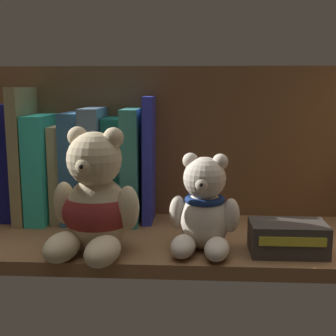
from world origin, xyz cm
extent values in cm
cube|color=brown|center=(0.00, 0.00, 1.00)|extent=(76.85, 24.42, 2.00)
cube|color=brown|center=(0.00, 12.81, 14.30)|extent=(79.25, 1.20, 28.60)
cube|color=navy|center=(-23.74, 9.16, 12.10)|extent=(2.82, 9.88, 20.22)
cube|color=#938A5D|center=(-21.29, 9.16, 13.49)|extent=(1.84, 14.45, 22.97)
cube|color=#30C9B7|center=(-18.44, 9.16, 11.16)|extent=(3.43, 14.18, 18.33)
cube|color=tan|center=(-15.52, 9.16, 10.23)|extent=(1.98, 10.04, 16.47)
cube|color=#305F8A|center=(-12.69, 9.16, 11.39)|extent=(3.26, 12.63, 18.77)
cube|color=slate|center=(-9.28, 9.16, 11.79)|extent=(3.12, 14.15, 19.57)
cube|color=#105A51|center=(-5.97, 9.16, 10.94)|extent=(3.06, 9.94, 17.88)
cube|color=teal|center=(-2.85, 9.16, 11.72)|extent=(2.75, 13.16, 19.44)
cube|color=#2D33B9|center=(-0.45, 9.16, 12.73)|extent=(1.76, 9.52, 21.47)
ellipsoid|color=beige|center=(-5.82, -6.98, 7.36)|extent=(9.12, 8.37, 10.73)
sphere|color=beige|center=(-5.94, -7.50, 15.25)|extent=(7.63, 7.63, 7.63)
sphere|color=beige|center=(-8.43, -6.40, 18.23)|extent=(2.86, 2.86, 2.86)
sphere|color=beige|center=(-3.21, -7.55, 18.23)|extent=(2.86, 2.86, 2.86)
sphere|color=beige|center=(-6.52, -10.14, 14.80)|extent=(2.86, 2.86, 2.86)
sphere|color=black|center=(-6.73, -11.12, 14.87)|extent=(1.00, 1.00, 1.00)
ellipsoid|color=beige|center=(-9.80, -11.32, 3.91)|extent=(5.73, 7.91, 3.81)
ellipsoid|color=beige|center=(-4.04, -12.59, 3.91)|extent=(5.73, 7.91, 3.81)
ellipsoid|color=beige|center=(-10.65, -6.46, 8.70)|extent=(3.69, 3.69, 6.20)
ellipsoid|color=beige|center=(-1.22, -8.54, 8.70)|extent=(3.69, 3.69, 6.20)
ellipsoid|color=maroon|center=(-5.82, -6.98, 7.63)|extent=(9.87, 9.12, 7.51)
ellipsoid|color=beige|center=(9.31, -5.46, 6.23)|extent=(7.18, 6.59, 8.45)
sphere|color=beige|center=(9.25, -5.88, 12.44)|extent=(6.01, 6.01, 6.01)
sphere|color=beige|center=(7.24, -5.12, 14.79)|extent=(2.25, 2.25, 2.25)
sphere|color=beige|center=(11.39, -5.81, 14.79)|extent=(2.25, 2.25, 2.25)
sphere|color=beige|center=(8.90, -7.98, 12.08)|extent=(2.25, 2.25, 2.25)
sphere|color=black|center=(8.77, -8.76, 12.14)|extent=(0.79, 0.79, 0.79)
ellipsoid|color=beige|center=(6.37, -9.04, 3.50)|extent=(4.26, 6.11, 3.00)
ellipsoid|color=beige|center=(10.95, -9.80, 3.50)|extent=(4.26, 6.11, 3.00)
ellipsoid|color=beige|center=(5.49, -5.26, 7.28)|extent=(2.81, 2.81, 4.88)
ellipsoid|color=beige|center=(13.00, -6.50, 7.28)|extent=(2.81, 2.81, 4.88)
torus|color=navy|center=(9.31, -5.46, 9.27)|extent=(5.77, 5.77, 1.08)
cube|color=#38332D|center=(20.95, -6.67, 4.21)|extent=(10.50, 6.36, 4.43)
cube|color=gold|center=(20.95, -9.94, 4.77)|extent=(8.93, 0.16, 1.24)
camera|label=1|loc=(7.81, -68.87, 25.10)|focal=48.98mm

